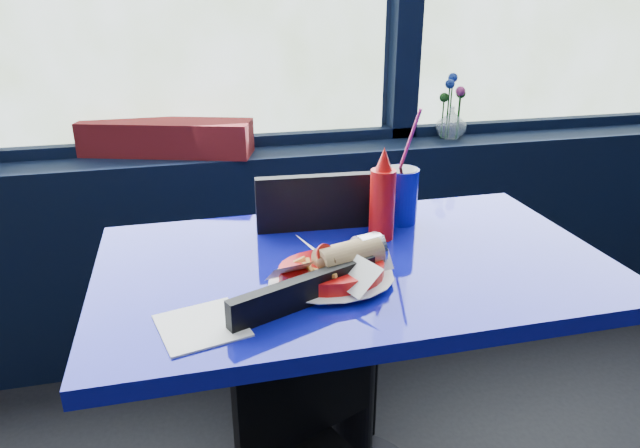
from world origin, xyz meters
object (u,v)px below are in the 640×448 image
(planter_box, at_px, (166,138))
(food_basket, at_px, (334,269))
(soda_cup, at_px, (400,194))
(chair_near_back, at_px, (317,284))
(flower_vase, at_px, (452,119))
(near_table, at_px, (353,325))
(ketchup_bottle, at_px, (382,199))

(planter_box, relative_size, food_basket, 2.28)
(planter_box, bearing_deg, soda_cup, -30.01)
(chair_near_back, distance_m, flower_vase, 0.94)
(chair_near_back, bearing_deg, near_table, 96.71)
(planter_box, bearing_deg, near_table, -46.35)
(planter_box, bearing_deg, chair_near_back, -36.18)
(near_table, bearing_deg, ketchup_bottle, 47.07)
(food_basket, relative_size, ketchup_bottle, 1.09)
(near_table, bearing_deg, soda_cup, 47.20)
(chair_near_back, bearing_deg, food_basket, 85.27)
(planter_box, xyz_separation_m, flower_vase, (1.09, -0.02, 0.02))
(near_table, xyz_separation_m, ketchup_bottle, (0.10, 0.11, 0.29))
(ketchup_bottle, bearing_deg, planter_box, 124.47)
(near_table, distance_m, planter_box, 1.03)
(food_basket, bearing_deg, near_table, 59.44)
(near_table, height_order, ketchup_bottle, ketchup_bottle)
(near_table, relative_size, food_basket, 4.56)
(chair_near_back, height_order, planter_box, planter_box)
(chair_near_back, bearing_deg, planter_box, -50.53)
(chair_near_back, xyz_separation_m, food_basket, (-0.06, -0.42, 0.27))
(food_basket, bearing_deg, ketchup_bottle, 57.10)
(planter_box, bearing_deg, food_basket, -52.58)
(near_table, distance_m, soda_cup, 0.38)
(near_table, bearing_deg, flower_vase, 52.86)
(chair_near_back, relative_size, flower_vase, 3.59)
(food_basket, distance_m, ketchup_bottle, 0.29)
(near_table, relative_size, chair_near_back, 1.33)
(chair_near_back, xyz_separation_m, planter_box, (-0.41, 0.57, 0.34))
(food_basket, height_order, soda_cup, soda_cup)
(chair_near_back, relative_size, soda_cup, 2.82)
(chair_near_back, relative_size, ketchup_bottle, 3.73)
(near_table, xyz_separation_m, soda_cup, (0.19, 0.20, 0.26))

